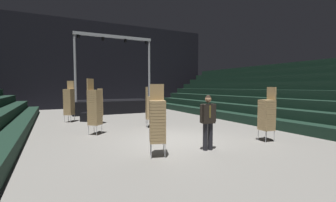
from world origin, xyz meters
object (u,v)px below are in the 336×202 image
Objects in this scene: chair_stack_front_right at (69,101)px; equipment_road_case at (90,117)px; man_with_tie at (208,119)px; chair_stack_front_left at (97,106)px; stage_riser at (112,105)px; chair_stack_mid_centre at (150,107)px; chair_stack_rear_left at (267,114)px; chair_stack_mid_right at (157,120)px; chair_stack_mid_left at (95,107)px.

chair_stack_front_right is 1.41m from equipment_road_case.
chair_stack_front_left reaches higher than man_with_tie.
stage_riser is at bearing -83.34° from man_with_tie.
chair_stack_mid_centre reaches higher than chair_stack_front_left.
chair_stack_front_left is 0.96× the size of chair_stack_rear_left.
chair_stack_front_right is at bearing -130.25° from stage_riser.
man_with_tie is 8.89m from chair_stack_front_right.
chair_stack_mid_right is (-1.66, 0.12, 0.06)m from man_with_tie.
chair_stack_front_left is at bearing -110.67° from stage_riser.
chair_stack_rear_left is at bearing 162.74° from chair_stack_front_right.
chair_stack_front_right is 1.00× the size of chair_stack_mid_left.
chair_stack_front_left is at bearing -66.96° from man_with_tie.
chair_stack_rear_left is at bearing -76.59° from stage_riser.
chair_stack_mid_centre is (-0.05, 4.56, 0.01)m from man_with_tie.
man_with_tie is at bearing -164.69° from chair_stack_mid_right.
chair_stack_front_left is 1.86m from chair_stack_front_right.
man_with_tie is 8.37m from equipment_road_case.
chair_stack_front_left is at bearing 170.62° from chair_stack_front_right.
chair_stack_front_left is at bearing -125.19° from chair_stack_mid_centre.
chair_stack_mid_right is 1.04× the size of chair_stack_rear_left.
chair_stack_mid_left is 2.74m from chair_stack_mid_centre.
stage_riser is at bearing -154.10° from chair_stack_mid_left.
chair_stack_mid_left is at bearing -55.28° from chair_stack_mid_right.
chair_stack_rear_left is (2.68, -4.52, 0.00)m from chair_stack_mid_centre.
chair_stack_mid_right is at bearing 58.84° from chair_stack_mid_left.
chair_stack_rear_left is 9.44m from equipment_road_case.
equipment_road_case is (0.34, 3.95, -0.90)m from chair_stack_mid_left.
man_with_tie is 2.63m from chair_stack_rear_left.
stage_riser is at bearing -77.58° from chair_stack_mid_right.
chair_stack_front_right is 1.17× the size of chair_stack_mid_centre.
chair_stack_front_left is at bearing -66.48° from chair_stack_mid_right.
equipment_road_case is (-2.17, -4.02, -0.34)m from stage_riser.
stage_riser is 12.01m from man_with_tie.
chair_stack_mid_right reaches higher than equipment_road_case.
chair_stack_rear_left is at bearing 96.78° from chair_stack_mid_left.
man_with_tie is 0.74× the size of chair_stack_mid_left.
man_with_tie is at bearing 171.84° from chair_stack_front_left.
chair_stack_front_right reaches higher than chair_stack_front_left.
chair_stack_front_left is 2.90m from chair_stack_mid_left.
man_with_tie is 0.87× the size of chair_stack_mid_centre.
chair_stack_front_left is at bearing 42.11° from chair_stack_rear_left.
man_with_tie is 0.74× the size of chair_stack_front_right.
chair_stack_mid_right is 2.28× the size of equipment_road_case.
chair_stack_mid_right is at bearing 138.51° from chair_stack_front_right.
chair_stack_mid_left reaches higher than equipment_road_case.
chair_stack_front_left is (-2.16, 6.87, -0.03)m from man_with_tie.
chair_stack_front_right is 2.56× the size of equipment_road_case.
chair_stack_mid_right is at bearing -96.91° from stage_riser.
chair_stack_mid_left is 6.70m from chair_stack_rear_left.
chair_stack_mid_centre and chair_stack_rear_left have the same top height.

